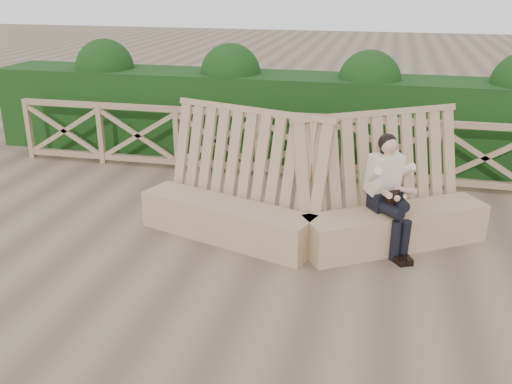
# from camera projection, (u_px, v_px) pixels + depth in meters

# --- Properties ---
(ground) EXTENTS (60.00, 60.00, 0.00)m
(ground) POSITION_uv_depth(u_px,v_px,m) (249.00, 280.00, 6.35)
(ground) COLOR brown
(ground) RESTS_ON ground
(bench) EXTENTS (4.42, 1.91, 1.62)m
(bench) POSITION_uv_depth(u_px,v_px,m) (310.00, 210.00, 7.18)
(bench) COLOR #9A7558
(bench) RESTS_ON ground
(woman) EXTENTS (0.68, 0.86, 1.43)m
(woman) POSITION_uv_depth(u_px,v_px,m) (389.00, 188.00, 6.85)
(woman) COLOR black
(woman) RESTS_ON ground
(guardrail) EXTENTS (10.10, 0.09, 1.10)m
(guardrail) POSITION_uv_depth(u_px,v_px,m) (300.00, 146.00, 9.33)
(guardrail) COLOR #7F6149
(guardrail) RESTS_ON ground
(hedge) EXTENTS (12.00, 1.20, 1.50)m
(hedge) POSITION_uv_depth(u_px,v_px,m) (311.00, 117.00, 10.35)
(hedge) COLOR black
(hedge) RESTS_ON ground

